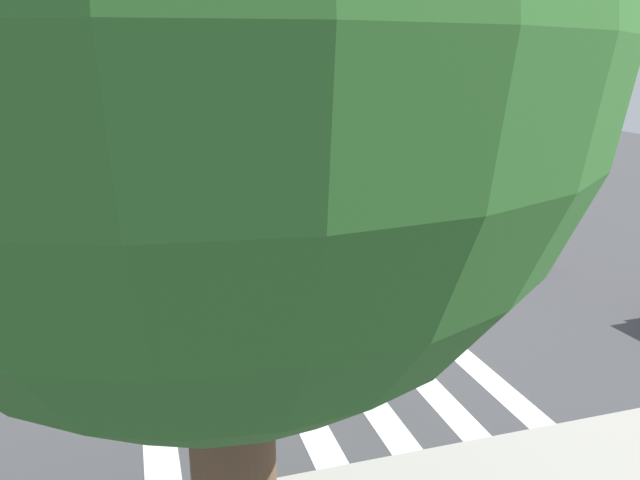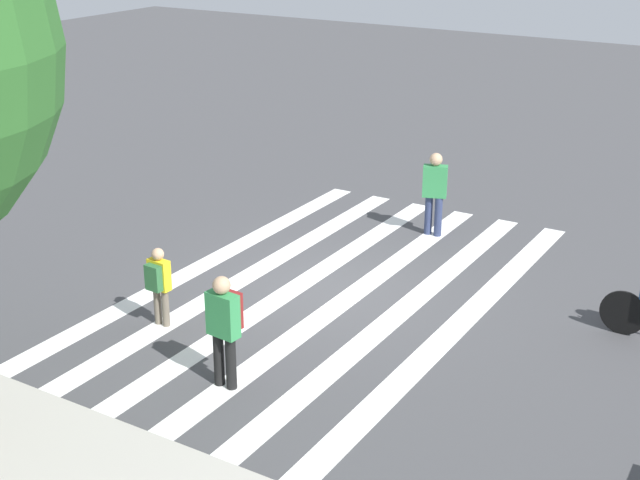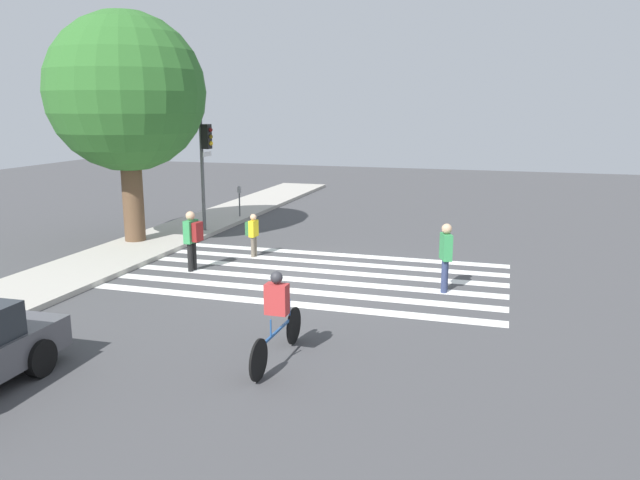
# 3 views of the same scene
# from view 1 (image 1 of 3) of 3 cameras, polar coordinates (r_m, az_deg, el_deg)

# --- Properties ---
(ground_plane) EXTENTS (60.00, 60.00, 0.00)m
(ground_plane) POSITION_cam_1_polar(r_m,az_deg,el_deg) (12.28, -3.61, -6.76)
(ground_plane) COLOR #444447
(crosswalk_stripes) EXTENTS (5.42, 10.00, 0.01)m
(crosswalk_stripes) POSITION_cam_1_polar(r_m,az_deg,el_deg) (12.28, -3.61, -6.74)
(crosswalk_stripes) COLOR white
(crosswalk_stripes) RESTS_ON ground_plane
(street_tree) EXTENTS (4.96, 4.96, 7.37)m
(street_tree) POSITION_cam_1_polar(r_m,az_deg,el_deg) (4.23, -9.60, 16.91)
(street_tree) COLOR brown
(street_tree) RESTS_ON ground_plane
(pedestrian_adult_tall_backpack) EXTENTS (0.48, 0.41, 1.66)m
(pedestrian_adult_tall_backpack) POSITION_cam_1_polar(r_m,az_deg,el_deg) (9.04, 4.25, -8.76)
(pedestrian_adult_tall_backpack) COLOR black
(pedestrian_adult_tall_backpack) RESTS_ON ground_plane
(pedestrian_adult_yellow_jacket) EXTENTS (0.37, 0.31, 1.31)m
(pedestrian_adult_yellow_jacket) POSITION_cam_1_polar(r_m,az_deg,el_deg) (9.51, -9.31, -9.02)
(pedestrian_adult_yellow_jacket) COLOR #6B6051
(pedestrian_adult_yellow_jacket) RESTS_ON ground_plane
(pedestrian_child_with_backpack) EXTENTS (0.51, 0.36, 1.70)m
(pedestrian_child_with_backpack) POSITION_cam_1_polar(r_m,az_deg,el_deg) (15.27, -4.99, 1.64)
(pedestrian_child_with_backpack) COLOR navy
(pedestrian_child_with_backpack) RESTS_ON ground_plane
(cyclist_mid_street) EXTENTS (2.45, 0.40, 1.66)m
(cyclist_mid_street) POSITION_cam_1_polar(r_m,az_deg,el_deg) (15.09, 16.64, 0.48)
(cyclist_mid_street) COLOR black
(cyclist_mid_street) RESTS_ON ground_plane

